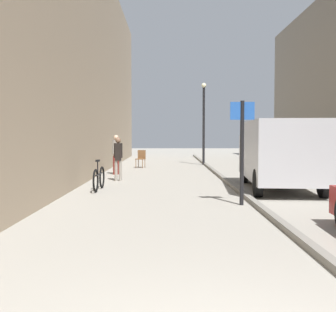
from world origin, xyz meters
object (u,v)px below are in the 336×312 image
object	(u,v)px
pedestrian_main_foreground	(118,156)
pedestrian_mid_block	(116,152)
delivery_van	(279,152)
bicycle_leaning	(99,178)
cafe_chair_near_window	(141,157)
lamp_post	(204,118)
street_sign_post	(242,143)

from	to	relation	value
pedestrian_main_foreground	pedestrian_mid_block	bearing A→B (deg)	99.43
delivery_van	bicycle_leaning	distance (m)	5.82
delivery_van	cafe_chair_near_window	bearing A→B (deg)	123.35
pedestrian_main_foreground	lamp_post	size ratio (longest dim) A/B	0.35
street_sign_post	bicycle_leaning	size ratio (longest dim) A/B	1.47
pedestrian_main_foreground	lamp_post	world-z (taller)	lamp_post
cafe_chair_near_window	pedestrian_main_foreground	bearing A→B (deg)	102.68
delivery_van	street_sign_post	xyz separation A→B (m)	(-1.72, -2.98, 0.35)
pedestrian_mid_block	street_sign_post	world-z (taller)	street_sign_post
bicycle_leaning	lamp_post	bearing A→B (deg)	70.46
lamp_post	cafe_chair_near_window	distance (m)	4.62
street_sign_post	bicycle_leaning	distance (m)	5.05
delivery_van	pedestrian_main_foreground	bearing A→B (deg)	159.51
street_sign_post	cafe_chair_near_window	size ratio (longest dim) A/B	2.77
street_sign_post	lamp_post	xyz separation A→B (m)	(0.24, 13.97, 1.18)
bicycle_leaning	street_sign_post	bearing A→B (deg)	-33.40
lamp_post	cafe_chair_near_window	bearing A→B (deg)	-150.01
pedestrian_mid_block	lamp_post	xyz separation A→B (m)	(4.37, 5.89, 1.71)
street_sign_post	bicycle_leaning	xyz separation A→B (m)	(-4.03, 2.80, -1.16)
pedestrian_main_foreground	lamp_post	distance (m)	9.54
pedestrian_main_foreground	street_sign_post	xyz separation A→B (m)	(3.74, -5.48, 0.59)
delivery_van	cafe_chair_near_window	xyz separation A→B (m)	(-5.02, 8.95, -0.64)
pedestrian_mid_block	bicycle_leaning	distance (m)	5.32
lamp_post	bicycle_leaning	bearing A→B (deg)	-110.93
delivery_van	cafe_chair_near_window	distance (m)	10.28
pedestrian_mid_block	delivery_van	size ratio (longest dim) A/B	0.33
bicycle_leaning	delivery_van	bearing A→B (deg)	3.17
lamp_post	delivery_van	bearing A→B (deg)	-82.29
pedestrian_mid_block	bicycle_leaning	bearing A→B (deg)	70.58
cafe_chair_near_window	bicycle_leaning	bearing A→B (deg)	102.00
pedestrian_main_foreground	bicycle_leaning	size ratio (longest dim) A/B	0.94
pedestrian_mid_block	street_sign_post	size ratio (longest dim) A/B	0.67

